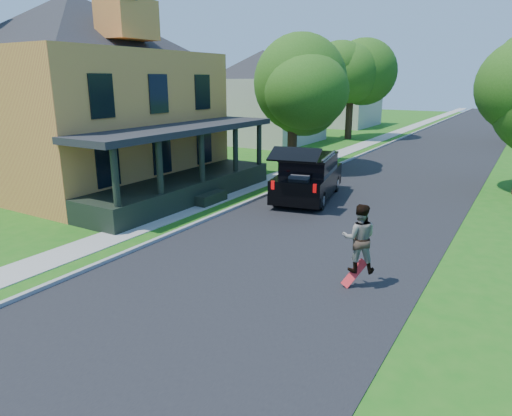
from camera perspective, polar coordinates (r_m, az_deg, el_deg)
The scene contains 13 objects.
ground at distance 11.61m, azimuth -2.03°, elevation -9.74°, with size 140.00×140.00×0.00m, color #1C6213.
street at distance 29.73m, azimuth 19.73°, elevation 5.22°, with size 8.00×120.00×0.02m, color black.
curb at distance 30.78m, azimuth 12.33°, elevation 6.12°, with size 0.15×120.00×0.12m, color gray.
sidewalk at distance 31.31m, azimuth 9.65°, elevation 6.42°, with size 1.30×120.00×0.03m, color gray.
front_walk at distance 21.82m, azimuth -14.34°, elevation 2.07°, with size 6.50×1.20×0.03m, color gray.
main_house at distance 23.72m, azimuth -21.00°, elevation 14.63°, with size 15.56×15.56×10.10m.
neighbor_house_mid at distance 38.00m, azimuth 0.85°, elevation 14.62°, with size 12.78×12.78×8.30m.
neighbor_house_far at distance 52.41m, azimuth 10.07°, elevation 14.73°, with size 12.78×12.78×8.30m.
black_suv at distance 19.74m, azimuth 6.54°, elevation 3.88°, with size 3.03×5.65×2.50m.
skateboarder at distance 11.37m, azimuth 12.78°, elevation -3.69°, with size 1.02×0.92×1.71m.
skateboard at distance 11.66m, azimuth 12.18°, elevation -8.08°, with size 0.56×0.43×0.73m.
tree_left_mid at distance 26.19m, azimuth 4.64°, elevation 15.51°, with size 6.27×5.99×7.70m.
tree_left_far at distance 40.60m, azimuth 11.82°, elevation 16.69°, with size 6.07×5.77×8.72m.
Camera 1 is at (5.79, -8.73, 5.02)m, focal length 32.00 mm.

